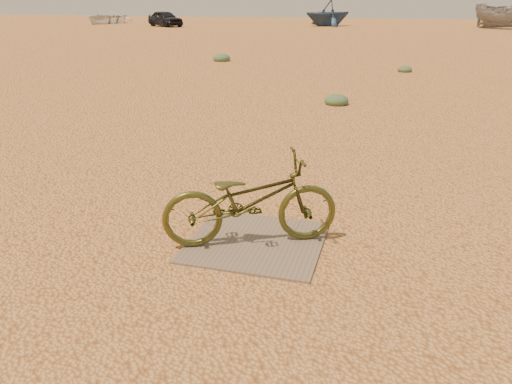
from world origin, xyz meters
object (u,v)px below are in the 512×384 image
(plywood_board, at_px, (256,242))
(car, at_px, (165,19))
(boat_far_left, at_px, (328,12))
(boat_near_left, at_px, (105,17))
(boat_mid_right, at_px, (507,15))
(bicycle, at_px, (250,200))

(plywood_board, distance_m, car, 41.47)
(car, distance_m, boat_far_left, 14.07)
(boat_near_left, xyz_separation_m, boat_far_left, (21.40, 0.86, 0.56))
(boat_near_left, distance_m, boat_mid_right, 35.59)
(plywood_board, bearing_deg, boat_far_left, 97.13)
(plywood_board, distance_m, boat_far_left, 41.86)
(car, bearing_deg, boat_mid_right, -48.32)
(plywood_board, bearing_deg, boat_mid_right, 77.58)
(plywood_board, distance_m, boat_mid_right, 41.81)
(car, xyz_separation_m, boat_mid_right, (27.53, 3.72, 0.38))
(boat_near_left, bearing_deg, bicycle, -56.76)
(plywood_board, distance_m, bicycle, 0.47)
(plywood_board, height_order, bicycle, bicycle)
(plywood_board, xyz_separation_m, boat_far_left, (-5.19, 41.52, 1.12))
(bicycle, bearing_deg, boat_mid_right, -36.59)
(car, bearing_deg, boat_near_left, 100.08)
(boat_near_left, relative_size, boat_far_left, 1.29)
(car, bearing_deg, boat_far_left, -37.64)
(bicycle, distance_m, boat_far_left, 41.88)
(plywood_board, relative_size, bicycle, 0.77)
(bicycle, distance_m, boat_near_left, 48.59)
(plywood_board, xyz_separation_m, boat_mid_right, (8.99, 40.81, 1.02))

